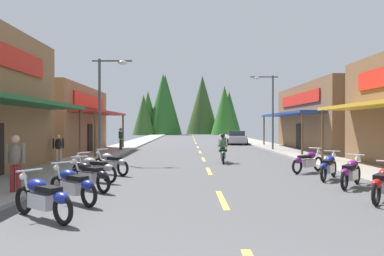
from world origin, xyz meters
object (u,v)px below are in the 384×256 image
at_px(streetlamp_right, 268,101).
at_px(streetlamp_left, 106,94).
at_px(motorcycle_parked_right_4, 308,161).
at_px(rider_cruising_lead, 223,151).
at_px(motorcycle_parked_left_4, 111,163).
at_px(pedestrian_strolling, 16,161).
at_px(motorcycle_parked_right_3, 329,166).
at_px(motorcycle_parked_left_3, 94,168).
at_px(motorcycle_parked_left_1, 73,184).
at_px(motorcycle_parked_right_2, 351,172).
at_px(motorcycle_parked_right_1, 383,183).
at_px(pedestrian_by_shop, 121,137).
at_px(motorcycle_parked_left_0, 43,197).
at_px(parked_car_curbside, 236,138).
at_px(pedestrian_browsing, 58,147).
at_px(motorcycle_parked_left_2, 89,175).

bearing_deg(streetlamp_right, streetlamp_left, -142.80).
relative_size(motorcycle_parked_right_4, rider_cruising_lead, 0.83).
bearing_deg(motorcycle_parked_left_4, pedestrian_strolling, 105.26).
xyz_separation_m(motorcycle_parked_right_3, motorcycle_parked_left_3, (-8.57, -0.51, 0.00)).
distance_m(motorcycle_parked_right_4, motorcycle_parked_left_1, 9.94).
xyz_separation_m(streetlamp_left, motorcycle_parked_right_2, (9.75, -7.80, -3.23)).
bearing_deg(motorcycle_parked_left_1, streetlamp_right, -76.37).
distance_m(motorcycle_parked_right_2, motorcycle_parked_right_3, 1.64).
xyz_separation_m(streetlamp_left, motorcycle_parked_right_4, (9.53, -4.30, -3.23)).
bearing_deg(motorcycle_parked_left_1, motorcycle_parked_right_4, -103.85).
height_order(streetlamp_right, motorcycle_parked_right_1, streetlamp_right).
distance_m(motorcycle_parked_left_1, pedestrian_by_shop, 18.29).
bearing_deg(motorcycle_parked_right_2, rider_cruising_lead, 64.36).
distance_m(motorcycle_parked_right_1, motorcycle_parked_left_0, 8.47).
height_order(motorcycle_parked_left_0, parked_car_curbside, parked_car_curbside).
xyz_separation_m(streetlamp_left, pedestrian_browsing, (-2.24, -0.99, -2.83)).
bearing_deg(streetlamp_left, motorcycle_parked_left_1, -81.85).
bearing_deg(streetlamp_left, motorcycle_parked_right_3, -32.53).
bearing_deg(pedestrian_browsing, streetlamp_right, -86.57).
height_order(motorcycle_parked_right_2, pedestrian_strolling, pedestrian_strolling).
xyz_separation_m(motorcycle_parked_right_3, parked_car_curbside, (-0.21, 23.75, 0.20)).
distance_m(motorcycle_parked_right_4, motorcycle_parked_left_0, 11.02).
height_order(motorcycle_parked_right_1, motorcycle_parked_left_0, same).
relative_size(streetlamp_left, motorcycle_parked_left_1, 3.32).
height_order(streetlamp_right, pedestrian_by_shop, streetlamp_right).
xyz_separation_m(streetlamp_right, motorcycle_parked_left_4, (-9.42, -12.99, -3.36)).
relative_size(streetlamp_right, motorcycle_parked_left_4, 3.35).
relative_size(streetlamp_left, parked_car_curbside, 1.29).
bearing_deg(motorcycle_parked_left_4, pedestrian_by_shop, -43.23).
height_order(motorcycle_parked_right_2, motorcycle_parked_left_2, same).
bearing_deg(streetlamp_right, parked_car_curbside, 97.56).
distance_m(motorcycle_parked_right_4, motorcycle_parked_left_3, 8.76).
bearing_deg(motorcycle_parked_right_1, streetlamp_left, 85.90).
distance_m(streetlamp_right, motorcycle_parked_left_4, 16.40).
bearing_deg(motorcycle_parked_right_3, motorcycle_parked_left_1, 150.71).
distance_m(pedestrian_browsing, parked_car_curbside, 21.95).
distance_m(streetlamp_right, motorcycle_parked_right_1, 18.42).
bearing_deg(pedestrian_strolling, streetlamp_right, -28.25).
distance_m(motorcycle_parked_left_0, pedestrian_browsing, 11.25).
bearing_deg(motorcycle_parked_left_2, motorcycle_parked_left_1, 132.68).
xyz_separation_m(motorcycle_parked_right_4, motorcycle_parked_left_2, (-8.15, -4.02, 0.00)).
xyz_separation_m(motorcycle_parked_right_1, pedestrian_strolling, (-10.10, 0.82, 0.52)).
bearing_deg(pedestrian_by_shop, rider_cruising_lead, -94.00).
bearing_deg(parked_car_curbside, motorcycle_parked_left_1, 165.21).
bearing_deg(streetlamp_right, motorcycle_parked_left_3, -122.97).
bearing_deg(motorcycle_parked_left_3, motorcycle_parked_left_0, 122.85).
relative_size(motorcycle_parked_left_3, parked_car_curbside, 0.44).
height_order(streetlamp_left, motorcycle_parked_right_1, streetlamp_left).
height_order(motorcycle_parked_right_1, pedestrian_browsing, pedestrian_browsing).
bearing_deg(motorcycle_parked_left_4, streetlamp_right, -88.07).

